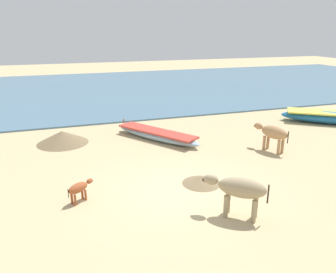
# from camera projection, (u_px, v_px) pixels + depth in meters

# --- Properties ---
(ground) EXTENTS (80.00, 80.00, 0.00)m
(ground) POSITION_uv_depth(u_px,v_px,m) (179.00, 189.00, 9.99)
(ground) COLOR tan
(sea_water) EXTENTS (60.00, 20.00, 0.08)m
(sea_water) POSITION_uv_depth(u_px,v_px,m) (98.00, 89.00, 26.05)
(sea_water) COLOR slate
(sea_water) RESTS_ON ground
(fishing_boat_1) EXTENTS (4.70, 3.83, 0.78)m
(fishing_boat_1) POSITION_uv_depth(u_px,v_px,m) (333.00, 117.00, 16.80)
(fishing_boat_1) COLOR #1E669E
(fishing_boat_1) RESTS_ON ground
(fishing_boat_2) EXTENTS (3.05, 4.05, 0.60)m
(fishing_boat_2) POSITION_uv_depth(u_px,v_px,m) (157.00, 135.00, 14.38)
(fishing_boat_2) COLOR #8CA5B7
(fishing_boat_2) RESTS_ON ground
(cow_adult_tan) EXTENTS (0.82, 1.53, 1.02)m
(cow_adult_tan) POSITION_uv_depth(u_px,v_px,m) (273.00, 133.00, 12.87)
(cow_adult_tan) COLOR tan
(cow_adult_tan) RESTS_ON ground
(calf_near_rust) EXTENTS (0.78, 0.63, 0.56)m
(calf_near_rust) POSITION_uv_depth(u_px,v_px,m) (79.00, 188.00, 9.15)
(calf_near_rust) COLOR #9E4C28
(calf_near_rust) RESTS_ON ground
(cow_second_adult_dun) EXTENTS (1.43, 1.29, 1.07)m
(cow_second_adult_dun) POSITION_uv_depth(u_px,v_px,m) (239.00, 189.00, 8.30)
(cow_second_adult_dun) COLOR tan
(cow_second_adult_dun) RESTS_ON ground
(debris_pile_0) EXTENTS (2.88, 2.88, 0.52)m
(debris_pile_0) POSITION_uv_depth(u_px,v_px,m) (62.00, 137.00, 13.91)
(debris_pile_0) COLOR #7A6647
(debris_pile_0) RESTS_ON ground
(debris_pile_1) EXTENTS (1.63, 1.63, 0.25)m
(debris_pile_1) POSITION_uv_depth(u_px,v_px,m) (201.00, 180.00, 10.31)
(debris_pile_1) COLOR #7A6647
(debris_pile_1) RESTS_ON ground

